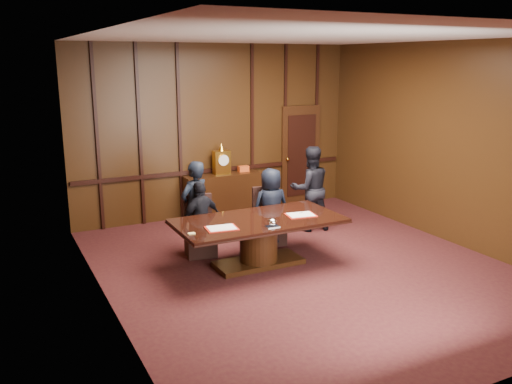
{
  "coord_description": "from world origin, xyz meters",
  "views": [
    {
      "loc": [
        -4.26,
        -6.74,
        3.17
      ],
      "look_at": [
        -0.35,
        1.0,
        1.05
      ],
      "focal_mm": 38.0,
      "sensor_mm": 36.0,
      "label": 1
    }
  ],
  "objects_px": {
    "conference_table": "(259,234)",
    "signatory_left": "(201,219)",
    "sideboard": "(222,194)",
    "witness_right": "(310,188)",
    "witness_left": "(195,208)",
    "signatory_right": "(271,207)"
  },
  "relations": [
    {
      "from": "conference_table",
      "to": "signatory_left",
      "type": "xyz_separation_m",
      "value": [
        -0.65,
        0.8,
        0.13
      ]
    },
    {
      "from": "sideboard",
      "to": "conference_table",
      "type": "bearing_deg",
      "value": -101.77
    },
    {
      "from": "witness_left",
      "to": "witness_right",
      "type": "relative_size",
      "value": 0.97
    },
    {
      "from": "witness_left",
      "to": "witness_right",
      "type": "height_order",
      "value": "witness_right"
    },
    {
      "from": "witness_right",
      "to": "witness_left",
      "type": "bearing_deg",
      "value": 16.81
    },
    {
      "from": "signatory_left",
      "to": "witness_right",
      "type": "height_order",
      "value": "witness_right"
    },
    {
      "from": "signatory_left",
      "to": "signatory_right",
      "type": "relative_size",
      "value": 0.93
    },
    {
      "from": "signatory_right",
      "to": "witness_left",
      "type": "height_order",
      "value": "witness_left"
    },
    {
      "from": "sideboard",
      "to": "signatory_left",
      "type": "bearing_deg",
      "value": -121.67
    },
    {
      "from": "conference_table",
      "to": "sideboard",
      "type": "bearing_deg",
      "value": 78.23
    },
    {
      "from": "witness_left",
      "to": "signatory_left",
      "type": "bearing_deg",
      "value": 78.38
    },
    {
      "from": "sideboard",
      "to": "signatory_right",
      "type": "bearing_deg",
      "value": -88.08
    },
    {
      "from": "signatory_left",
      "to": "witness_right",
      "type": "xyz_separation_m",
      "value": [
        2.37,
        0.42,
        0.17
      ]
    },
    {
      "from": "conference_table",
      "to": "witness_left",
      "type": "bearing_deg",
      "value": 125.03
    },
    {
      "from": "sideboard",
      "to": "witness_left",
      "type": "height_order",
      "value": "witness_left"
    },
    {
      "from": "conference_table",
      "to": "signatory_left",
      "type": "distance_m",
      "value": 1.04
    },
    {
      "from": "conference_table",
      "to": "signatory_right",
      "type": "distance_m",
      "value": 1.05
    },
    {
      "from": "sideboard",
      "to": "conference_table",
      "type": "distance_m",
      "value": 2.86
    },
    {
      "from": "signatory_right",
      "to": "sideboard",
      "type": "bearing_deg",
      "value": -84.01
    },
    {
      "from": "signatory_right",
      "to": "witness_left",
      "type": "relative_size",
      "value": 0.87
    },
    {
      "from": "signatory_right",
      "to": "witness_left",
      "type": "distance_m",
      "value": 1.35
    },
    {
      "from": "witness_right",
      "to": "conference_table",
      "type": "bearing_deg",
      "value": 46.43
    }
  ]
}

